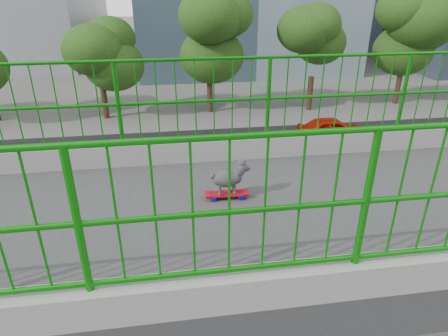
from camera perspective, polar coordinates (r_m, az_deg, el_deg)
name	(u,v)px	position (r m, az deg, el deg)	size (l,w,h in m)	color
road	(160,195)	(19.05, -9.39, -4.00)	(18.00, 90.00, 0.02)	black
railing	(113,201)	(4.22, -16.03, -4.70)	(3.00, 24.00, 1.42)	gray
street_trees	(170,52)	(30.02, -7.98, 16.51)	(5.30, 60.40, 7.26)	black
skateboard	(227,194)	(4.52, 0.41, -3.88)	(0.17, 0.51, 0.07)	red
poodle	(229,177)	(4.42, 0.74, -1.34)	(0.20, 0.47, 0.39)	#2D2A2F
car_0	(264,275)	(13.21, 5.83, -15.33)	(1.57, 3.91, 1.33)	silver
car_4	(332,129)	(26.18, 15.60, 5.54)	(1.81, 4.49, 1.53)	#B91907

